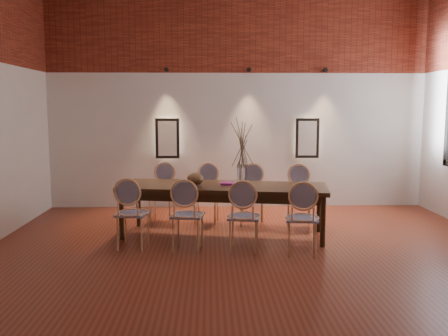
{
  "coord_description": "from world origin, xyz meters",
  "views": [
    {
      "loc": [
        -0.53,
        -5.35,
        1.85
      ],
      "look_at": [
        -0.33,
        1.02,
        1.05
      ],
      "focal_mm": 38.0,
      "sensor_mm": 36.0,
      "label": 1
    }
  ],
  "objects_px": {
    "chair_near_c": "(244,216)",
    "chair_far_d": "(299,196)",
    "dining_table": "(223,210)",
    "bowl": "(195,179)",
    "chair_near_a": "(133,213)",
    "chair_far_c": "(252,195)",
    "chair_far_a": "(162,193)",
    "vase": "(242,175)",
    "chair_near_d": "(302,218)",
    "book": "(230,184)",
    "chair_near_b": "(188,215)",
    "chair_far_b": "(207,194)"
  },
  "relations": [
    {
      "from": "chair_near_c",
      "to": "chair_far_d",
      "type": "bearing_deg",
      "value": 63.91
    },
    {
      "from": "dining_table",
      "to": "bowl",
      "type": "bearing_deg",
      "value": -172.88
    },
    {
      "from": "chair_near_a",
      "to": "bowl",
      "type": "distance_m",
      "value": 1.07
    },
    {
      "from": "chair_near_a",
      "to": "chair_far_c",
      "type": "relative_size",
      "value": 1.0
    },
    {
      "from": "chair_far_a",
      "to": "chair_far_d",
      "type": "relative_size",
      "value": 1.0
    },
    {
      "from": "dining_table",
      "to": "chair_far_a",
      "type": "bearing_deg",
      "value": 145.75
    },
    {
      "from": "chair_near_a",
      "to": "vase",
      "type": "distance_m",
      "value": 1.63
    },
    {
      "from": "vase",
      "to": "chair_near_d",
      "type": "bearing_deg",
      "value": -51.21
    },
    {
      "from": "bowl",
      "to": "book",
      "type": "distance_m",
      "value": 0.52
    },
    {
      "from": "chair_far_c",
      "to": "vase",
      "type": "xyz_separation_m",
      "value": [
        -0.22,
        -0.73,
        0.43
      ]
    },
    {
      "from": "dining_table",
      "to": "chair_near_a",
      "type": "bearing_deg",
      "value": -145.75
    },
    {
      "from": "chair_near_b",
      "to": "chair_near_c",
      "type": "height_order",
      "value": "same"
    },
    {
      "from": "dining_table",
      "to": "chair_near_d",
      "type": "xyz_separation_m",
      "value": [
        0.98,
        -0.92,
        0.09
      ]
    },
    {
      "from": "vase",
      "to": "bowl",
      "type": "distance_m",
      "value": 0.68
    },
    {
      "from": "vase",
      "to": "bowl",
      "type": "bearing_deg",
      "value": 175.09
    },
    {
      "from": "chair_near_d",
      "to": "dining_table",
      "type": "bearing_deg",
      "value": 145.75
    },
    {
      "from": "chair_near_b",
      "to": "chair_far_d",
      "type": "height_order",
      "value": "same"
    },
    {
      "from": "chair_far_c",
      "to": "chair_far_b",
      "type": "bearing_deg",
      "value": 0.0
    },
    {
      "from": "chair_far_b",
      "to": "chair_far_a",
      "type": "bearing_deg",
      "value": -0.0
    },
    {
      "from": "chair_near_c",
      "to": "book",
      "type": "bearing_deg",
      "value": 108.39
    },
    {
      "from": "chair_near_d",
      "to": "chair_near_b",
      "type": "bearing_deg",
      "value": 180.0
    },
    {
      "from": "chair_near_a",
      "to": "chair_far_c",
      "type": "height_order",
      "value": "same"
    },
    {
      "from": "chair_far_c",
      "to": "bowl",
      "type": "distance_m",
      "value": 1.17
    },
    {
      "from": "chair_far_a",
      "to": "chair_far_c",
      "type": "relative_size",
      "value": 1.0
    },
    {
      "from": "chair_near_c",
      "to": "chair_far_b",
      "type": "relative_size",
      "value": 1.0
    },
    {
      "from": "chair_near_d",
      "to": "vase",
      "type": "bearing_deg",
      "value": 137.95
    },
    {
      "from": "chair_far_a",
      "to": "chair_near_b",
      "type": "bearing_deg",
      "value": 116.09
    },
    {
      "from": "chair_far_b",
      "to": "vase",
      "type": "relative_size",
      "value": 3.13
    },
    {
      "from": "chair_near_d",
      "to": "chair_far_c",
      "type": "distance_m",
      "value": 1.68
    },
    {
      "from": "chair_near_d",
      "to": "chair_far_a",
      "type": "relative_size",
      "value": 1.0
    },
    {
      "from": "chair_far_a",
      "to": "chair_far_b",
      "type": "xyz_separation_m",
      "value": [
        0.73,
        -0.12,
        0.0
      ]
    },
    {
      "from": "bowl",
      "to": "chair_near_c",
      "type": "bearing_deg",
      "value": -51.67
    },
    {
      "from": "vase",
      "to": "chair_far_c",
      "type": "bearing_deg",
      "value": 73.47
    },
    {
      "from": "chair_near_a",
      "to": "vase",
      "type": "bearing_deg",
      "value": 28.67
    },
    {
      "from": "chair_far_c",
      "to": "chair_near_c",
      "type": "bearing_deg",
      "value": 90.0
    },
    {
      "from": "chair_near_b",
      "to": "chair_far_c",
      "type": "relative_size",
      "value": 1.0
    },
    {
      "from": "chair_near_b",
      "to": "chair_far_b",
      "type": "distance_m",
      "value": 1.51
    },
    {
      "from": "chair_near_a",
      "to": "bowl",
      "type": "height_order",
      "value": "chair_near_a"
    },
    {
      "from": "chair_far_c",
      "to": "book",
      "type": "xyz_separation_m",
      "value": [
        -0.38,
        -0.64,
        0.3
      ]
    },
    {
      "from": "chair_near_a",
      "to": "chair_near_d",
      "type": "xyz_separation_m",
      "value": [
        2.19,
        -0.35,
        0.0
      ]
    },
    {
      "from": "chair_near_c",
      "to": "dining_table",
      "type": "bearing_deg",
      "value": 116.09
    },
    {
      "from": "chair_far_c",
      "to": "book",
      "type": "distance_m",
      "value": 0.8
    },
    {
      "from": "chair_near_b",
      "to": "book",
      "type": "distance_m",
      "value": 0.99
    },
    {
      "from": "chair_far_b",
      "to": "chair_far_d",
      "type": "bearing_deg",
      "value": 180.0
    },
    {
      "from": "chair_far_b",
      "to": "chair_far_c",
      "type": "xyz_separation_m",
      "value": [
        0.73,
        -0.12,
        0.0
      ]
    },
    {
      "from": "dining_table",
      "to": "book",
      "type": "distance_m",
      "value": 0.41
    },
    {
      "from": "chair_far_b",
      "to": "chair_far_d",
      "type": "height_order",
      "value": "same"
    },
    {
      "from": "chair_near_c",
      "to": "chair_near_d",
      "type": "relative_size",
      "value": 1.0
    },
    {
      "from": "chair_near_c",
      "to": "chair_far_b",
      "type": "distance_m",
      "value": 1.68
    },
    {
      "from": "chair_far_b",
      "to": "vase",
      "type": "bearing_deg",
      "value": 130.36
    }
  ]
}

